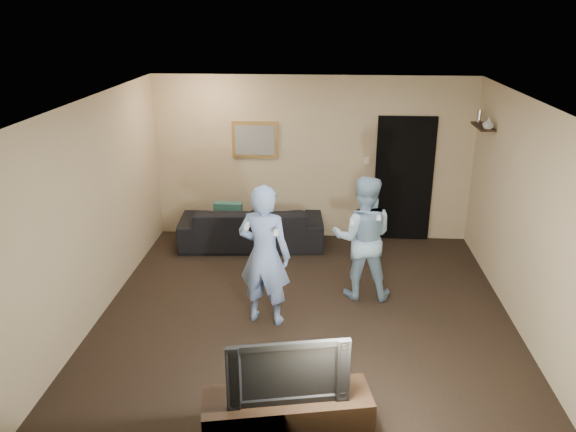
# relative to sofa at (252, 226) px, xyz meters

# --- Properties ---
(ground) EXTENTS (5.00, 5.00, 0.00)m
(ground) POSITION_rel_sofa_xyz_m (0.93, -2.03, -0.32)
(ground) COLOR black
(ground) RESTS_ON ground
(ceiling) EXTENTS (5.00, 5.00, 0.04)m
(ceiling) POSITION_rel_sofa_xyz_m (0.93, -2.03, 2.28)
(ceiling) COLOR silver
(ceiling) RESTS_ON wall_back
(wall_back) EXTENTS (5.00, 0.04, 2.60)m
(wall_back) POSITION_rel_sofa_xyz_m (0.93, 0.47, 0.98)
(wall_back) COLOR tan
(wall_back) RESTS_ON ground
(wall_front) EXTENTS (5.00, 0.04, 2.60)m
(wall_front) POSITION_rel_sofa_xyz_m (0.93, -4.53, 0.98)
(wall_front) COLOR tan
(wall_front) RESTS_ON ground
(wall_left) EXTENTS (0.04, 5.00, 2.60)m
(wall_left) POSITION_rel_sofa_xyz_m (-1.57, -2.03, 0.98)
(wall_left) COLOR tan
(wall_left) RESTS_ON ground
(wall_right) EXTENTS (0.04, 5.00, 2.60)m
(wall_right) POSITION_rel_sofa_xyz_m (3.43, -2.03, 0.98)
(wall_right) COLOR tan
(wall_right) RESTS_ON ground
(sofa) EXTENTS (2.29, 1.04, 0.65)m
(sofa) POSITION_rel_sofa_xyz_m (0.00, 0.00, 0.00)
(sofa) COLOR black
(sofa) RESTS_ON ground
(throw_pillow) EXTENTS (0.44, 0.16, 0.44)m
(throw_pillow) POSITION_rel_sofa_xyz_m (-0.36, 0.00, 0.16)
(throw_pillow) COLOR #194D45
(throw_pillow) RESTS_ON sofa
(painting_frame) EXTENTS (0.72, 0.05, 0.57)m
(painting_frame) POSITION_rel_sofa_xyz_m (0.03, 0.45, 1.28)
(painting_frame) COLOR olive
(painting_frame) RESTS_ON wall_back
(painting_canvas) EXTENTS (0.62, 0.01, 0.47)m
(painting_canvas) POSITION_rel_sofa_xyz_m (0.03, 0.42, 1.28)
(painting_canvas) COLOR slate
(painting_canvas) RESTS_ON painting_frame
(doorway) EXTENTS (0.90, 0.06, 2.00)m
(doorway) POSITION_rel_sofa_xyz_m (2.38, 0.44, 0.68)
(doorway) COLOR black
(doorway) RESTS_ON ground
(light_switch) EXTENTS (0.08, 0.02, 0.12)m
(light_switch) POSITION_rel_sofa_xyz_m (1.78, 0.45, 0.98)
(light_switch) COLOR silver
(light_switch) RESTS_ON wall_back
(wall_shelf) EXTENTS (0.20, 0.60, 0.03)m
(wall_shelf) POSITION_rel_sofa_xyz_m (3.32, -0.23, 1.67)
(wall_shelf) COLOR black
(wall_shelf) RESTS_ON wall_right
(shelf_vase) EXTENTS (0.16, 0.16, 0.16)m
(shelf_vase) POSITION_rel_sofa_xyz_m (3.32, -0.47, 1.76)
(shelf_vase) COLOR #AEAFB3
(shelf_vase) RESTS_ON wall_shelf
(shelf_figurine) EXTENTS (0.06, 0.06, 0.18)m
(shelf_figurine) POSITION_rel_sofa_xyz_m (3.32, 0.01, 1.77)
(shelf_figurine) COLOR #BCBCC1
(shelf_figurine) RESTS_ON wall_shelf
(tv_console) EXTENTS (1.48, 0.72, 0.51)m
(tv_console) POSITION_rel_sofa_xyz_m (0.85, -4.30, -0.07)
(tv_console) COLOR black
(tv_console) RESTS_ON ground
(television) EXTENTS (1.01, 0.32, 0.58)m
(television) POSITION_rel_sofa_xyz_m (0.85, -4.30, 0.47)
(television) COLOR black
(television) RESTS_ON tv_console
(wii_player_left) EXTENTS (0.70, 0.56, 1.71)m
(wii_player_left) POSITION_rel_sofa_xyz_m (0.45, -2.26, 0.53)
(wii_player_left) COLOR #7492CA
(wii_player_left) RESTS_ON ground
(wii_player_right) EXTENTS (0.81, 0.65, 1.62)m
(wii_player_right) POSITION_rel_sofa_xyz_m (1.63, -1.54, 0.49)
(wii_player_right) COLOR #8EB2CE
(wii_player_right) RESTS_ON ground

